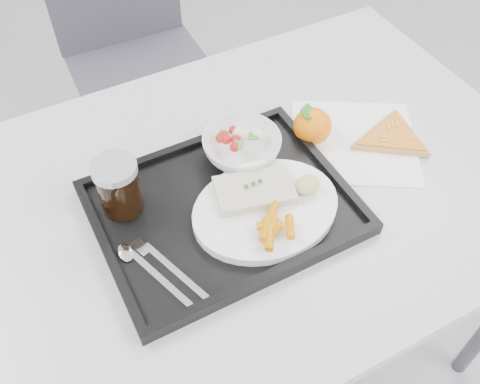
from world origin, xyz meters
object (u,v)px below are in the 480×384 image
(pizza_slice, at_px, (392,137))
(chair, at_px, (132,39))
(cola_glass, at_px, (118,186))
(tray, at_px, (223,208))
(salad_bowl, at_px, (242,147))
(tangerine, at_px, (312,126))
(dinner_plate, at_px, (266,209))
(table, at_px, (241,209))

(pizza_slice, bearing_deg, chair, 106.20)
(cola_glass, bearing_deg, tray, -28.16)
(salad_bowl, bearing_deg, pizza_slice, -17.68)
(tangerine, bearing_deg, pizza_slice, -30.35)
(tray, distance_m, pizza_slice, 0.39)
(dinner_plate, xyz_separation_m, pizza_slice, (0.33, 0.05, -0.01))
(salad_bowl, distance_m, cola_glass, 0.25)
(pizza_slice, bearing_deg, salad_bowl, 162.32)
(tangerine, bearing_deg, chair, 98.35)
(dinner_plate, bearing_deg, salad_bowl, 78.65)
(chair, bearing_deg, tangerine, -81.65)
(table, height_order, tangerine, tangerine)
(tangerine, bearing_deg, salad_bowl, 175.74)
(salad_bowl, relative_size, tangerine, 1.94)
(table, bearing_deg, pizza_slice, -5.79)
(chair, distance_m, dinner_plate, 0.98)
(table, relative_size, chair, 1.29)
(tangerine, relative_size, pizza_slice, 0.36)
(table, distance_m, chair, 0.88)
(chair, height_order, pizza_slice, chair)
(table, xyz_separation_m, tangerine, (0.19, 0.05, 0.10))
(tangerine, bearing_deg, table, -165.35)
(pizza_slice, bearing_deg, tangerine, 149.65)
(pizza_slice, bearing_deg, dinner_plate, -171.26)
(cola_glass, height_order, tangerine, cola_glass)
(chair, relative_size, salad_bowl, 6.11)
(tangerine, bearing_deg, cola_glass, -179.89)
(dinner_plate, relative_size, tangerine, 3.45)
(tray, bearing_deg, tangerine, 19.21)
(chair, height_order, tangerine, chair)
(tray, height_order, cola_glass, cola_glass)
(chair, xyz_separation_m, dinner_plate, (-0.06, -0.95, 0.24))
(table, relative_size, tangerine, 15.33)
(pizza_slice, bearing_deg, tray, -179.64)
(salad_bowl, xyz_separation_m, cola_glass, (-0.25, -0.01, 0.03))
(tray, height_order, dinner_plate, dinner_plate)
(chair, height_order, dinner_plate, chair)
(tray, xyz_separation_m, salad_bowl, (0.09, 0.10, 0.03))
(salad_bowl, bearing_deg, tangerine, -4.26)
(tray, bearing_deg, pizza_slice, 0.36)
(tray, distance_m, cola_glass, 0.19)
(chair, xyz_separation_m, tray, (-0.13, -0.90, 0.22))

